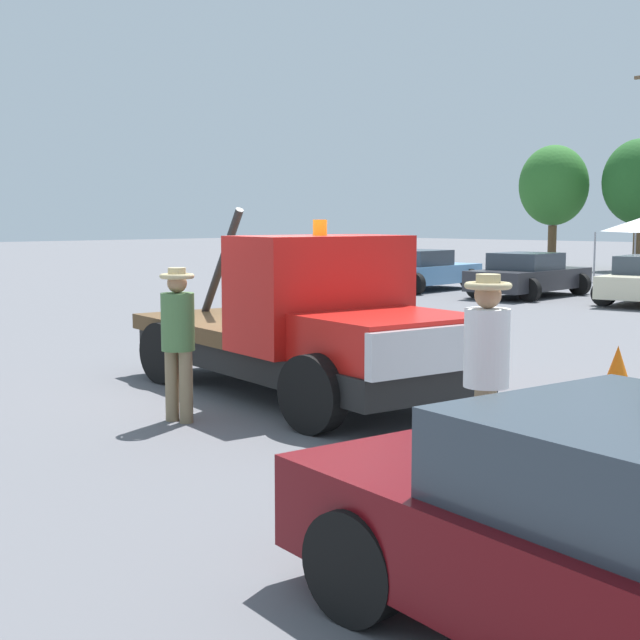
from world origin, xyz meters
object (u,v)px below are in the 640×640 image
Objects in this scene: person_at_hood at (178,332)px; tree_center at (640,182)px; tow_truck at (308,329)px; traffic_cone at (618,366)px; person_near_truck at (486,361)px; parked_car_skyblue at (421,271)px; tree_left at (554,186)px; parked_car_charcoal at (528,275)px.

tree_center reaches higher than person_at_hood.
tow_truck is 10.73× the size of traffic_cone.
parked_car_skyblue is (-13.97, 16.58, -0.45)m from person_near_truck.
person_near_truck is 21.69m from parked_car_skyblue.
tow_truck is 4.59m from traffic_cone.
tow_truck is at bearing -120.87° from traffic_cone.
tree_center reaches higher than tow_truck.
parked_car_skyblue is at bearing 138.21° from traffic_cone.
tree_center reaches higher than person_near_truck.
person_near_truck is 0.31× the size of tree_center.
tree_left is at bearing 12.44° from parked_car_skyblue.
tow_truck is 16.76m from parked_car_charcoal.
person_at_hood is 0.39× the size of parked_car_skyblue.
parked_car_skyblue is at bearing 133.53° from tow_truck.
tow_truck reaches higher than person_near_truck.
traffic_cone is at bearing -134.51° from parked_car_skyblue.
person_near_truck is 36.63m from tree_left.
parked_car_charcoal is 8.23× the size of traffic_cone.
tow_truck is 0.99× the size of tree_center.
parked_car_charcoal is (3.80, 0.41, 0.00)m from parked_car_skyblue.
tow_truck is 1.30× the size of parked_car_charcoal.
tree_center is (-14.18, 32.58, 2.91)m from person_near_truck.
tree_center is 10.86× the size of traffic_cone.
parked_car_charcoal is 14.51m from traffic_cone.
traffic_cone is at bearing 68.65° from tow_truck.
tow_truck is 3.16× the size of person_near_truck.
tow_truck is 1.29× the size of parked_car_skyblue.
person_at_hood is 35.31m from tree_left.
tree_left reaches higher than parked_car_skyblue.
tree_center is (-4.02, 15.59, 3.36)m from parked_car_charcoal.
parked_car_charcoal is (-6.38, 15.50, -0.27)m from tow_truck.
tree_center is at bearing 115.09° from traffic_cone.
parked_car_skyblue is (-10.18, 15.08, -0.27)m from tow_truck.
tree_center is at bearing 118.01° from tow_truck.
person_near_truck is at bearing -96.66° from person_at_hood.
parked_car_charcoal is 0.77× the size of tree_left.
tree_left is 3.98m from tree_center.
tow_truck is 1.98m from person_at_hood.
person_at_hood is 0.31× the size of tree_left.
parked_car_charcoal is (-6.26, 17.47, -0.41)m from person_at_hood.
tree_left is 31.36m from traffic_cone.
tree_left is (-14.29, 30.24, 3.01)m from tow_truck.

